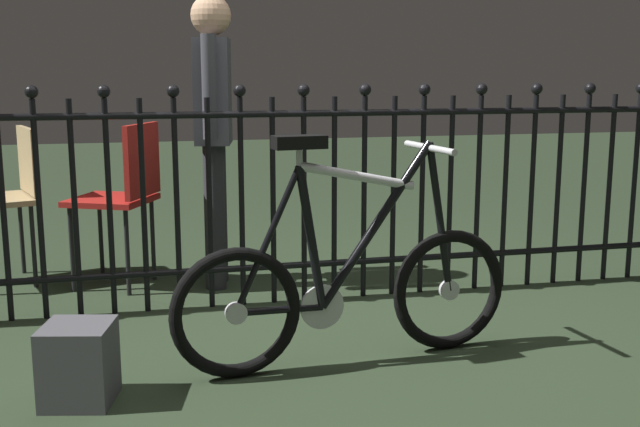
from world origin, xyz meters
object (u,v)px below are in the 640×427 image
(bicycle, at_px, (348,287))
(chair_tan, at_px, (6,188))
(person_visitor, at_px, (213,117))
(display_crate, at_px, (79,363))
(chair_red, at_px, (125,188))

(bicycle, distance_m, chair_tan, 2.19)
(person_visitor, bearing_deg, display_crate, -114.17)
(bicycle, bearing_deg, display_crate, -172.05)
(bicycle, distance_m, display_crate, 1.05)
(chair_red, height_order, person_visitor, person_visitor)
(chair_red, relative_size, person_visitor, 0.57)
(person_visitor, height_order, display_crate, person_visitor)
(bicycle, height_order, display_crate, bicycle)
(chair_tan, xyz_separation_m, person_visitor, (1.10, -0.31, 0.39))
(chair_red, xyz_separation_m, chair_tan, (-0.63, 0.24, -0.01))
(display_crate, bearing_deg, chair_tan, 105.09)
(chair_tan, bearing_deg, display_crate, -74.91)
(bicycle, relative_size, person_visitor, 0.92)
(chair_red, xyz_separation_m, person_visitor, (0.47, -0.07, 0.37))
(chair_red, height_order, chair_tan, chair_red)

